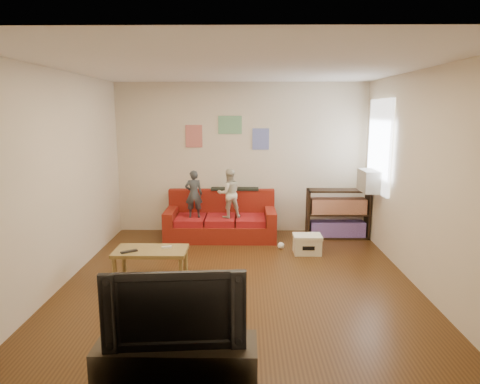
{
  "coord_description": "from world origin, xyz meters",
  "views": [
    {
      "loc": [
        0.08,
        -5.22,
        2.19
      ],
      "look_at": [
        0.0,
        0.8,
        1.05
      ],
      "focal_mm": 32.0,
      "sensor_mm": 36.0,
      "label": 1
    }
  ],
  "objects_px": {
    "bookshelf": "(338,216)",
    "file_box": "(307,244)",
    "tv_stand": "(177,370)",
    "child_a": "(194,194)",
    "television": "(175,305)",
    "coffee_table": "(151,254)",
    "child_b": "(229,193)",
    "sofa": "(221,222)"
  },
  "relations": [
    {
      "from": "bookshelf",
      "to": "file_box",
      "type": "distance_m",
      "value": 1.12
    },
    {
      "from": "bookshelf",
      "to": "file_box",
      "type": "height_order",
      "value": "bookshelf"
    },
    {
      "from": "tv_stand",
      "to": "child_a",
      "type": "bearing_deg",
      "value": 95.14
    },
    {
      "from": "bookshelf",
      "to": "television",
      "type": "relative_size",
      "value": 1.02
    },
    {
      "from": "child_a",
      "to": "coffee_table",
      "type": "distance_m",
      "value": 1.9
    },
    {
      "from": "child_a",
      "to": "child_b",
      "type": "distance_m",
      "value": 0.6
    },
    {
      "from": "sofa",
      "to": "file_box",
      "type": "relative_size",
      "value": 4.36
    },
    {
      "from": "child_a",
      "to": "bookshelf",
      "type": "distance_m",
      "value": 2.53
    },
    {
      "from": "coffee_table",
      "to": "bookshelf",
      "type": "bearing_deg",
      "value": 34.81
    },
    {
      "from": "child_a",
      "to": "coffee_table",
      "type": "xyz_separation_m",
      "value": [
        -0.35,
        -1.81,
        -0.44
      ]
    },
    {
      "from": "child_b",
      "to": "tv_stand",
      "type": "xyz_separation_m",
      "value": [
        -0.24,
        -4.15,
        -0.59
      ]
    },
    {
      "from": "coffee_table",
      "to": "bookshelf",
      "type": "distance_m",
      "value": 3.47
    },
    {
      "from": "sofa",
      "to": "television",
      "type": "height_order",
      "value": "television"
    },
    {
      "from": "coffee_table",
      "to": "tv_stand",
      "type": "bearing_deg",
      "value": -73.14
    },
    {
      "from": "sofa",
      "to": "tv_stand",
      "type": "bearing_deg",
      "value": -91.29
    },
    {
      "from": "coffee_table",
      "to": "television",
      "type": "bearing_deg",
      "value": -73.14
    },
    {
      "from": "file_box",
      "to": "child_a",
      "type": "bearing_deg",
      "value": 158.85
    },
    {
      "from": "child_b",
      "to": "bookshelf",
      "type": "xyz_separation_m",
      "value": [
        1.89,
        0.17,
        -0.43
      ]
    },
    {
      "from": "child_b",
      "to": "coffee_table",
      "type": "height_order",
      "value": "child_b"
    },
    {
      "from": "sofa",
      "to": "file_box",
      "type": "bearing_deg",
      "value": -32.24
    },
    {
      "from": "television",
      "to": "sofa",
      "type": "bearing_deg",
      "value": 84.07
    },
    {
      "from": "file_box",
      "to": "television",
      "type": "xyz_separation_m",
      "value": [
        -1.49,
        -3.44,
        0.61
      ]
    },
    {
      "from": "child_a",
      "to": "television",
      "type": "height_order",
      "value": "child_a"
    },
    {
      "from": "child_b",
      "to": "file_box",
      "type": "distance_m",
      "value": 1.58
    },
    {
      "from": "bookshelf",
      "to": "file_box",
      "type": "bearing_deg",
      "value": -126.47
    },
    {
      "from": "sofa",
      "to": "television",
      "type": "relative_size",
      "value": 1.81
    },
    {
      "from": "sofa",
      "to": "file_box",
      "type": "height_order",
      "value": "sofa"
    },
    {
      "from": "sofa",
      "to": "child_b",
      "type": "distance_m",
      "value": 0.58
    },
    {
      "from": "television",
      "to": "child_a",
      "type": "bearing_deg",
      "value": 90.24
    },
    {
      "from": "tv_stand",
      "to": "coffee_table",
      "type": "bearing_deg",
      "value": 107.11
    },
    {
      "from": "coffee_table",
      "to": "file_box",
      "type": "relative_size",
      "value": 2.15
    },
    {
      "from": "coffee_table",
      "to": "tv_stand",
      "type": "distance_m",
      "value": 2.44
    },
    {
      "from": "bookshelf",
      "to": "television",
      "type": "bearing_deg",
      "value": -116.36
    },
    {
      "from": "sofa",
      "to": "coffee_table",
      "type": "height_order",
      "value": "sofa"
    },
    {
      "from": "child_a",
      "to": "bookshelf",
      "type": "height_order",
      "value": "child_a"
    },
    {
      "from": "sofa",
      "to": "coffee_table",
      "type": "bearing_deg",
      "value": -112.14
    },
    {
      "from": "sofa",
      "to": "coffee_table",
      "type": "xyz_separation_m",
      "value": [
        -0.81,
        -1.98,
        0.08
      ]
    },
    {
      "from": "bookshelf",
      "to": "child_b",
      "type": "bearing_deg",
      "value": -175.02
    },
    {
      "from": "child_b",
      "to": "tv_stand",
      "type": "relative_size",
      "value": 0.68
    },
    {
      "from": "child_a",
      "to": "file_box",
      "type": "xyz_separation_m",
      "value": [
        1.84,
        -0.71,
        -0.65
      ]
    },
    {
      "from": "child_b",
      "to": "tv_stand",
      "type": "height_order",
      "value": "child_b"
    },
    {
      "from": "coffee_table",
      "to": "child_a",
      "type": "bearing_deg",
      "value": 78.99
    }
  ]
}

